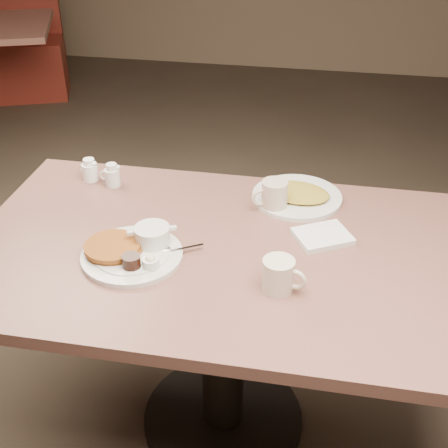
% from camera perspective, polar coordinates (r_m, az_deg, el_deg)
% --- Properties ---
extents(room, '(7.04, 8.04, 2.84)m').
position_cam_1_polar(room, '(1.46, -0.15, 19.17)').
color(room, '#4C3F33').
rests_on(room, ground).
extents(diner_table, '(1.50, 0.90, 0.75)m').
position_cam_1_polar(diner_table, '(1.83, -0.11, -6.67)').
color(diner_table, '#84564C').
rests_on(diner_table, ground).
extents(main_plate, '(0.38, 0.38, 0.07)m').
position_cam_1_polar(main_plate, '(1.70, -8.68, -2.38)').
color(main_plate, silver).
rests_on(main_plate, diner_table).
extents(coffee_mug_near, '(0.13, 0.10, 0.09)m').
position_cam_1_polar(coffee_mug_near, '(1.55, 5.32, -4.85)').
color(coffee_mug_near, beige).
rests_on(coffee_mug_near, diner_table).
extents(napkin, '(0.20, 0.19, 0.02)m').
position_cam_1_polar(napkin, '(1.78, 9.42, -1.18)').
color(napkin, silver).
rests_on(napkin, diner_table).
extents(coffee_mug_far, '(0.13, 0.11, 0.10)m').
position_cam_1_polar(coffee_mug_far, '(1.89, 4.76, 2.70)').
color(coffee_mug_far, beige).
rests_on(coffee_mug_far, diner_table).
extents(creamer_left, '(0.08, 0.07, 0.08)m').
position_cam_1_polar(creamer_left, '(2.07, -10.66, 4.58)').
color(creamer_left, white).
rests_on(creamer_left, diner_table).
extents(creamer_right, '(0.08, 0.06, 0.08)m').
position_cam_1_polar(creamer_right, '(2.12, -12.74, 5.03)').
color(creamer_right, white).
rests_on(creamer_right, diner_table).
extents(hash_plate, '(0.35, 0.35, 0.04)m').
position_cam_1_polar(hash_plate, '(1.97, 7.00, 2.74)').
color(hash_plate, silver).
rests_on(hash_plate, diner_table).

